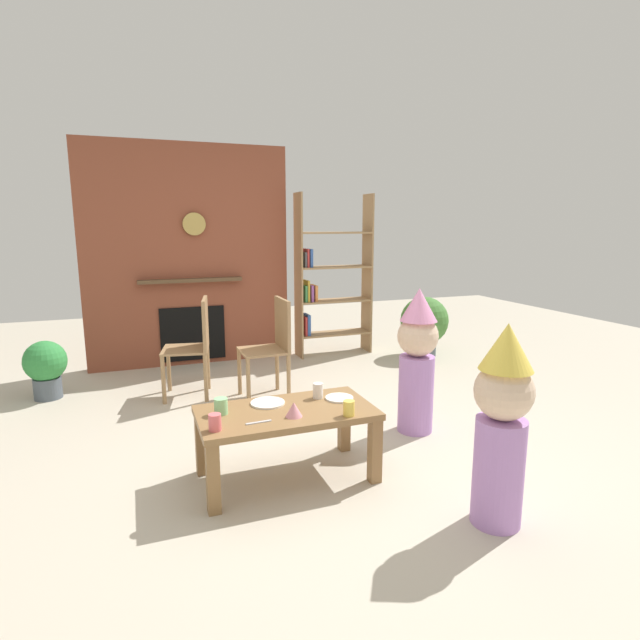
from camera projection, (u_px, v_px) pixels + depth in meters
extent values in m
plane|color=#BCB29E|center=(320.00, 447.00, 3.56)|extent=(12.00, 12.00, 0.00)
cube|color=brown|center=(188.00, 256.00, 5.53)|extent=(2.20, 0.18, 2.40)
cube|color=black|center=(193.00, 334.00, 5.60)|extent=(0.70, 0.02, 0.60)
cube|color=brown|center=(191.00, 280.00, 5.45)|extent=(1.10, 0.10, 0.04)
cylinder|color=tan|center=(194.00, 224.00, 5.37)|extent=(0.24, 0.04, 0.24)
cube|color=#9E7A51|center=(299.00, 277.00, 5.81)|extent=(0.02, 0.28, 1.90)
cube|color=#9E7A51|center=(367.00, 274.00, 6.11)|extent=(0.02, 0.28, 1.90)
cube|color=#9E7A51|center=(334.00, 333.00, 6.09)|extent=(0.86, 0.28, 0.02)
cube|color=#9E7A51|center=(334.00, 300.00, 6.02)|extent=(0.86, 0.28, 0.02)
cube|color=#9E7A51|center=(334.00, 267.00, 5.94)|extent=(0.86, 0.28, 0.02)
cube|color=#9E7A51|center=(334.00, 233.00, 5.87)|extent=(0.86, 0.28, 0.02)
cube|color=#B23333|center=(304.00, 325.00, 5.94)|extent=(0.02, 0.20, 0.22)
cube|color=#3359A5|center=(307.00, 324.00, 5.95)|extent=(0.04, 0.20, 0.25)
cube|color=#3F8C4C|center=(304.00, 293.00, 5.87)|extent=(0.03, 0.20, 0.19)
cube|color=gold|center=(306.00, 291.00, 5.87)|extent=(0.02, 0.20, 0.25)
cube|color=#8C4C99|center=(310.00, 293.00, 5.89)|extent=(0.03, 0.20, 0.19)
cube|color=#D87F3F|center=(314.00, 293.00, 5.91)|extent=(0.03, 0.20, 0.19)
cube|color=#4C4C51|center=(303.00, 260.00, 5.79)|extent=(0.02, 0.20, 0.17)
cube|color=#B23333|center=(306.00, 258.00, 5.80)|extent=(0.02, 0.20, 0.21)
cube|color=#3359A5|center=(309.00, 258.00, 5.81)|extent=(0.03, 0.20, 0.21)
cube|color=olive|center=(286.00, 413.00, 3.05)|extent=(1.06, 0.56, 0.04)
cube|color=olive|center=(213.00, 478.00, 2.71)|extent=(0.07, 0.07, 0.40)
cube|color=olive|center=(375.00, 450.00, 3.04)|extent=(0.07, 0.07, 0.40)
cube|color=olive|center=(201.00, 443.00, 3.14)|extent=(0.07, 0.07, 0.40)
cube|color=olive|center=(344.00, 422.00, 3.48)|extent=(0.07, 0.07, 0.40)
cylinder|color=#F2CC4C|center=(349.00, 408.00, 2.95)|extent=(0.07, 0.07, 0.09)
cylinder|color=#E5666B|center=(215.00, 422.00, 2.73)|extent=(0.07, 0.07, 0.09)
cylinder|color=#8CD18C|center=(221.00, 406.00, 2.97)|extent=(0.08, 0.08, 0.10)
cylinder|color=silver|center=(318.00, 391.00, 3.25)|extent=(0.07, 0.07, 0.10)
cylinder|color=white|center=(268.00, 403.00, 3.15)|extent=(0.21, 0.21, 0.01)
cylinder|color=white|center=(339.00, 398.00, 3.24)|extent=(0.18, 0.18, 0.01)
cone|color=pink|center=(294.00, 409.00, 2.93)|extent=(0.10, 0.10, 0.09)
cube|color=silver|center=(259.00, 422.00, 2.85)|extent=(0.15, 0.02, 0.01)
cylinder|color=#B27FCC|center=(498.00, 472.00, 2.61)|extent=(0.26, 0.26, 0.57)
sphere|color=beige|center=(504.00, 391.00, 2.53)|extent=(0.30, 0.30, 0.30)
cone|color=#F2D14C|center=(507.00, 347.00, 2.48)|extent=(0.27, 0.27, 0.24)
cylinder|color=#B27FCC|center=(416.00, 394.00, 3.79)|extent=(0.26, 0.26, 0.58)
sphere|color=beige|center=(418.00, 336.00, 3.71)|extent=(0.30, 0.30, 0.30)
cone|color=pink|center=(419.00, 305.00, 3.66)|extent=(0.27, 0.27, 0.24)
cube|color=#9E7A51|center=(185.00, 349.00, 4.53)|extent=(0.47, 0.47, 0.02)
cube|color=#9E7A51|center=(205.00, 323.00, 4.51)|extent=(0.11, 0.40, 0.45)
cylinder|color=#9E7A51|center=(169.00, 369.00, 4.72)|extent=(0.04, 0.04, 0.43)
cylinder|color=#9E7A51|center=(163.00, 380.00, 4.37)|extent=(0.04, 0.04, 0.43)
cylinder|color=#9E7A51|center=(208.00, 367.00, 4.77)|extent=(0.04, 0.04, 0.43)
cylinder|color=#9E7A51|center=(206.00, 378.00, 4.43)|extent=(0.04, 0.04, 0.43)
cube|color=#9E7A51|center=(263.00, 351.00, 4.48)|extent=(0.40, 0.40, 0.02)
cube|color=#9E7A51|center=(283.00, 323.00, 4.50)|extent=(0.03, 0.40, 0.45)
cylinder|color=#9E7A51|center=(239.00, 372.00, 4.62)|extent=(0.04, 0.04, 0.43)
cylinder|color=#9E7A51|center=(248.00, 383.00, 4.29)|extent=(0.04, 0.04, 0.43)
cylinder|color=#9E7A51|center=(277.00, 368.00, 4.75)|extent=(0.04, 0.04, 0.43)
cylinder|color=#9E7A51|center=(289.00, 378.00, 4.42)|extent=(0.04, 0.04, 0.43)
cylinder|color=#4C5660|center=(423.00, 348.00, 6.01)|extent=(0.30, 0.30, 0.19)
sphere|color=#437B35|center=(424.00, 321.00, 5.95)|extent=(0.56, 0.56, 0.56)
cylinder|color=#4C5660|center=(48.00, 388.00, 4.54)|extent=(0.24, 0.24, 0.19)
sphere|color=#30883E|center=(45.00, 361.00, 4.49)|extent=(0.37, 0.37, 0.37)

